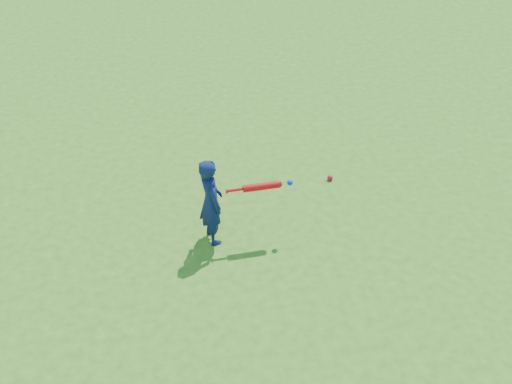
% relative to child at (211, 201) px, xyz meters
% --- Properties ---
extents(ground, '(80.00, 80.00, 0.00)m').
position_rel_child_xyz_m(ground, '(-0.65, 0.32, -0.53)').
color(ground, '#34711A').
rests_on(ground, ground).
extents(child, '(0.33, 0.44, 1.07)m').
position_rel_child_xyz_m(child, '(0.00, 0.00, 0.00)').
color(child, '#101B4C').
rests_on(child, ground).
extents(ground_ball_red, '(0.07, 0.07, 0.07)m').
position_rel_child_xyz_m(ground_ball_red, '(1.62, 0.83, -0.50)').
color(ground_ball_red, red).
rests_on(ground_ball_red, ground).
extents(bat_swing, '(0.74, 0.10, 0.08)m').
position_rel_child_xyz_m(bat_swing, '(0.58, -0.03, 0.15)').
color(bat_swing, red).
rests_on(bat_swing, ground).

